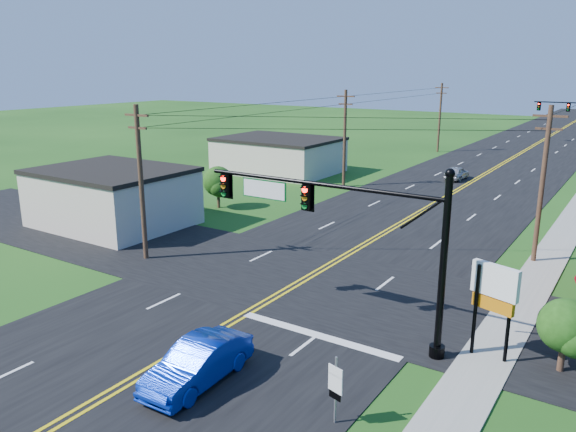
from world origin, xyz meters
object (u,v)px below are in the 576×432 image
Objects in this scene: signal_mast_main at (338,224)px; route_sign at (335,386)px; signal_mast_far at (575,113)px; blue_car at (198,364)px.

signal_mast_main reaches higher than route_sign.
blue_car is at bearing -91.58° from signal_mast_far.
blue_car is at bearing -107.59° from signal_mast_main.
signal_mast_main is 4.81× the size of route_sign.
signal_mast_far is at bearing 86.46° from blue_car.
signal_mast_far is (0.10, 72.00, -0.20)m from signal_mast_main.
signal_mast_main is 7.51m from route_sign.
route_sign is (3.16, -5.91, -3.38)m from signal_mast_main.
signal_mast_main is at bearing 133.64° from route_sign.
signal_mast_main is 72.00m from signal_mast_far.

